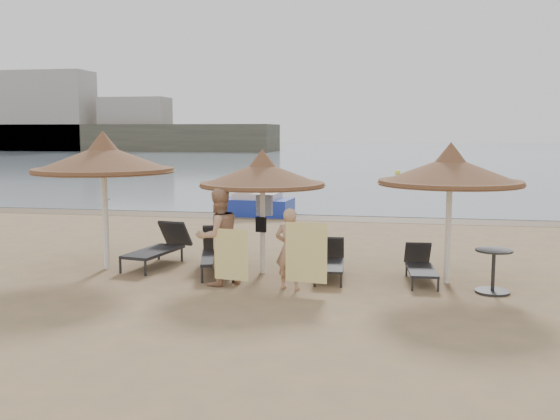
% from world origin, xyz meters
% --- Properties ---
extents(ground, '(160.00, 160.00, 0.00)m').
position_xyz_m(ground, '(0.00, 0.00, 0.00)').
color(ground, '#9B7A4F').
rests_on(ground, ground).
extents(sea, '(200.00, 140.00, 0.03)m').
position_xyz_m(sea, '(0.00, 80.00, 0.01)').
color(sea, slate).
rests_on(sea, ground).
extents(wet_sand_strip, '(200.00, 1.60, 0.01)m').
position_xyz_m(wet_sand_strip, '(0.00, 9.40, 0.00)').
color(wet_sand_strip, brown).
rests_on(wet_sand_strip, ground).
extents(far_shore, '(150.00, 54.80, 12.00)m').
position_xyz_m(far_shore, '(-25.10, 77.82, 2.91)').
color(far_shore, brown).
rests_on(far_shore, ground).
extents(palapa_left, '(3.05, 3.05, 3.02)m').
position_xyz_m(palapa_left, '(-3.43, 0.53, 2.41)').
color(palapa_left, white).
rests_on(palapa_left, ground).
extents(palapa_center, '(2.66, 2.66, 2.64)m').
position_xyz_m(palapa_center, '(0.02, 0.77, 2.10)').
color(palapa_center, white).
rests_on(palapa_center, ground).
extents(palapa_right, '(2.83, 2.83, 2.80)m').
position_xyz_m(palapa_right, '(3.82, 0.57, 2.23)').
color(palapa_right, white).
rests_on(palapa_right, ground).
extents(lounger_far_left, '(1.02, 2.14, 0.92)m').
position_xyz_m(lounger_far_left, '(-2.45, 1.18, 0.41)').
color(lounger_far_left, '#29292A').
rests_on(lounger_far_left, ground).
extents(lounger_near_left, '(1.21, 2.16, 0.92)m').
position_xyz_m(lounger_near_left, '(-0.98, 0.80, 0.41)').
color(lounger_near_left, '#29292A').
rests_on(lounger_near_left, ground).
extents(lounger_near_right, '(0.68, 1.74, 0.76)m').
position_xyz_m(lounger_near_right, '(1.46, 0.69, 0.34)').
color(lounger_near_right, '#29292A').
rests_on(lounger_near_right, ground).
extents(lounger_far_right, '(0.65, 1.63, 0.71)m').
position_xyz_m(lounger_far_right, '(3.30, 0.67, 0.32)').
color(lounger_far_right, '#29292A').
rests_on(lounger_far_right, ground).
extents(side_table, '(0.68, 0.68, 0.82)m').
position_xyz_m(side_table, '(4.61, -0.07, 0.39)').
color(side_table, '#29292A').
rests_on(side_table, ground).
extents(person_left, '(1.20, 1.17, 2.21)m').
position_xyz_m(person_left, '(-0.61, -0.39, 1.11)').
color(person_left, tan).
rests_on(person_left, ground).
extents(person_right, '(0.91, 0.66, 1.82)m').
position_xyz_m(person_right, '(0.83, -0.53, 0.91)').
color(person_right, tan).
rests_on(person_right, ground).
extents(towel_left, '(0.70, 0.14, 0.98)m').
position_xyz_m(towel_left, '(-0.26, -0.74, 0.68)').
color(towel_left, yellow).
rests_on(towel_left, ground).
extents(towel_right, '(0.80, 0.14, 1.12)m').
position_xyz_m(towel_right, '(1.18, -0.78, 0.78)').
color(towel_right, yellow).
rests_on(towel_right, ground).
extents(bag_patterned, '(0.35, 0.15, 0.43)m').
position_xyz_m(bag_patterned, '(0.02, 0.95, 1.43)').
color(bag_patterned, white).
rests_on(bag_patterned, ground).
extents(bag_dark, '(0.23, 0.12, 0.31)m').
position_xyz_m(bag_dark, '(0.02, 0.61, 1.06)').
color(bag_dark, black).
rests_on(bag_dark, ground).
extents(pedal_boat, '(2.54, 1.63, 1.13)m').
position_xyz_m(pedal_boat, '(-2.12, 9.69, 0.42)').
color(pedal_boat, '#1B31A4').
rests_on(pedal_boat, ground).
extents(buoy_left, '(0.41, 0.41, 0.41)m').
position_xyz_m(buoy_left, '(-7.01, 25.29, 0.20)').
color(buoy_left, '#F8F62C').
rests_on(buoy_left, ground).
extents(buoy_mid, '(0.37, 0.37, 0.37)m').
position_xyz_m(buoy_mid, '(2.87, 31.20, 0.18)').
color(buoy_mid, '#F8F62C').
rests_on(buoy_mid, ground).
extents(buoy_extra, '(0.31, 0.31, 0.31)m').
position_xyz_m(buoy_extra, '(7.57, 29.84, 0.16)').
color(buoy_extra, '#F8F62C').
rests_on(buoy_extra, ground).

